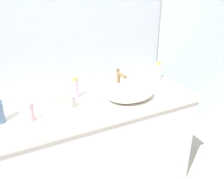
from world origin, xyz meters
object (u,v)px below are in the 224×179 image
object	(u,v)px
tissue_box	(60,100)
lotion_bottle	(75,88)
sink_basin	(130,92)
spray_can	(158,72)
perfume_bottle	(30,111)

from	to	relation	value
tissue_box	lotion_bottle	bearing A→B (deg)	36.49
tissue_box	sink_basin	bearing A→B (deg)	-9.57
spray_can	sink_basin	bearing A→B (deg)	-153.69
perfume_bottle	sink_basin	bearing A→B (deg)	-0.88
lotion_bottle	tissue_box	world-z (taller)	lotion_bottle
sink_basin	lotion_bottle	size ratio (longest dim) A/B	2.33
sink_basin	perfume_bottle	size ratio (longest dim) A/B	2.75
lotion_bottle	perfume_bottle	world-z (taller)	lotion_bottle
spray_can	tissue_box	distance (m)	0.90
perfume_bottle	spray_can	xyz separation A→B (m)	(1.11, 0.18, 0.01)
lotion_bottle	tissue_box	bearing A→B (deg)	-143.51
sink_basin	tissue_box	size ratio (longest dim) A/B	2.40
perfume_bottle	tissue_box	world-z (taller)	tissue_box
perfume_bottle	spray_can	size ratio (longest dim) A/B	0.81
spray_can	tissue_box	bearing A→B (deg)	-173.11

